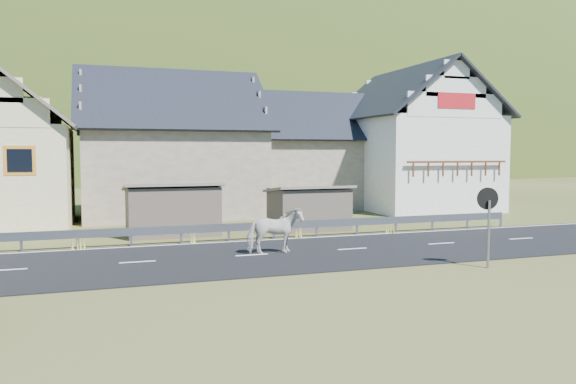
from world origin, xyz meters
name	(u,v)px	position (x,y,z in m)	size (l,w,h in m)	color
ground	(252,256)	(0.00, 0.00, 0.00)	(160.00, 160.00, 0.00)	#39431B
road	(252,256)	(0.00, 0.00, 0.02)	(60.00, 7.00, 0.04)	black
lane_markings	(252,255)	(0.00, 0.00, 0.04)	(60.00, 6.60, 0.01)	silver
guardrail	(229,228)	(0.00, 3.68, 0.56)	(28.10, 0.09, 0.75)	#93969B
shed_left	(172,210)	(-2.00, 6.50, 1.10)	(4.30, 3.30, 2.40)	brown
shed_right	(309,209)	(4.50, 6.00, 1.00)	(3.80, 2.90, 2.20)	brown
house_stone_a	(170,138)	(-1.00, 15.00, 4.63)	(10.80, 9.80, 8.90)	tan
house_stone_b	(312,146)	(9.00, 17.00, 4.24)	(9.80, 8.80, 8.10)	tan
house_white	(411,133)	(15.00, 14.00, 5.06)	(8.80, 10.80, 9.70)	white
mountain	(129,222)	(5.00, 180.00, -20.00)	(440.00, 280.00, 260.00)	#243C13
horse	(275,231)	(0.87, -0.02, 0.89)	(2.01, 0.92, 1.70)	beige
traffic_mirror	(488,209)	(6.71, -4.42, 1.92)	(0.72, 0.25, 2.62)	#93969B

